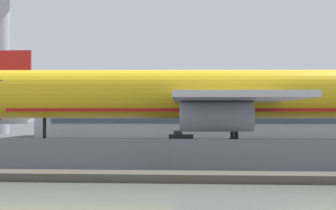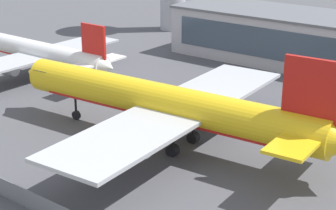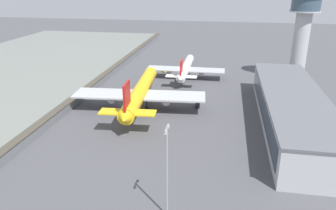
% 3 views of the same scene
% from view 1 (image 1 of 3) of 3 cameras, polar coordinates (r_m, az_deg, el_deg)
% --- Properties ---
extents(ground_plane, '(500.00, 500.00, 0.00)m').
position_cam_1_polar(ground_plane, '(59.69, 1.56, -4.61)').
color(ground_plane, '#4C4C51').
extents(shoreline_seawall, '(320.00, 3.00, 0.50)m').
position_cam_1_polar(shoreline_seawall, '(39.30, -0.39, -6.25)').
color(shoreline_seawall, '#474238').
rests_on(shoreline_seawall, ground).
extents(perimeter_fence, '(280.00, 0.10, 2.32)m').
position_cam_1_polar(perimeter_fence, '(43.69, 0.19, -4.50)').
color(perimeter_fence, slate).
rests_on(perimeter_fence, ground).
extents(cargo_jet_yellow, '(51.87, 44.58, 15.14)m').
position_cam_1_polar(cargo_jet_yellow, '(66.21, 3.66, 0.78)').
color(cargo_jet_yellow, yellow).
rests_on(cargo_jet_yellow, ground).
extents(baggage_tug, '(3.30, 1.82, 1.80)m').
position_cam_1_polar(baggage_tug, '(85.71, 1.11, -2.90)').
color(baggage_tug, '#1E2328').
rests_on(baggage_tug, ground).
extents(terminal_building, '(72.02, 17.51, 10.27)m').
position_cam_1_polar(terminal_building, '(114.58, 7.07, -0.18)').
color(terminal_building, '#B2B2B7').
rests_on(terminal_building, ground).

